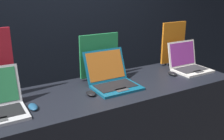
{
  "coord_description": "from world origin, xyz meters",
  "views": [
    {
      "loc": [
        -1.01,
        -1.41,
        1.75
      ],
      "look_at": [
        0.0,
        0.35,
        1.09
      ],
      "focal_mm": 42.0,
      "sensor_mm": 36.0,
      "label": 1
    }
  ],
  "objects": [
    {
      "name": "laptop_middle",
      "position": [
        0.02,
        0.37,
        1.0
      ],
      "size": [
        0.37,
        0.39,
        0.28
      ],
      "color": "#0F5170",
      "rests_on": "display_counter"
    },
    {
      "name": "display_counter",
      "position": [
        0.0,
        0.35,
        0.47
      ],
      "size": [
        2.23,
        0.7,
        0.94
      ],
      "color": "black",
      "rests_on": "ground_plane"
    },
    {
      "name": "promo_stand_back",
      "position": [
        0.89,
        0.6,
        1.15
      ],
      "size": [
        0.3,
        0.07,
        0.45
      ],
      "color": "black",
      "rests_on": "display_counter"
    },
    {
      "name": "mouse_back",
      "position": [
        0.65,
        0.33,
        0.95
      ],
      "size": [
        0.07,
        0.1,
        0.03
      ],
      "color": "black",
      "rests_on": "display_counter"
    },
    {
      "name": "wall_back",
      "position": [
        0.0,
        1.54,
        1.4
      ],
      "size": [
        8.0,
        0.05,
        2.8
      ],
      "color": "black",
      "rests_on": "ground_plane"
    },
    {
      "name": "promo_stand_middle",
      "position": [
        0.02,
        0.6,
        1.13
      ],
      "size": [
        0.37,
        0.07,
        0.41
      ],
      "color": "black",
      "rests_on": "display_counter"
    },
    {
      "name": "mouse_front",
      "position": [
        -0.67,
        0.28,
        0.95
      ],
      "size": [
        0.06,
        0.12,
        0.03
      ],
      "color": "navy",
      "rests_on": "display_counter"
    },
    {
      "name": "laptop_back",
      "position": [
        0.89,
        0.37,
        1.0
      ],
      "size": [
        0.35,
        0.32,
        0.27
      ],
      "color": "silver",
      "rests_on": "display_counter"
    },
    {
      "name": "mouse_middle",
      "position": [
        -0.22,
        0.29,
        0.95
      ],
      "size": [
        0.07,
        0.1,
        0.03
      ],
      "color": "black",
      "rests_on": "display_counter"
    }
  ]
}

